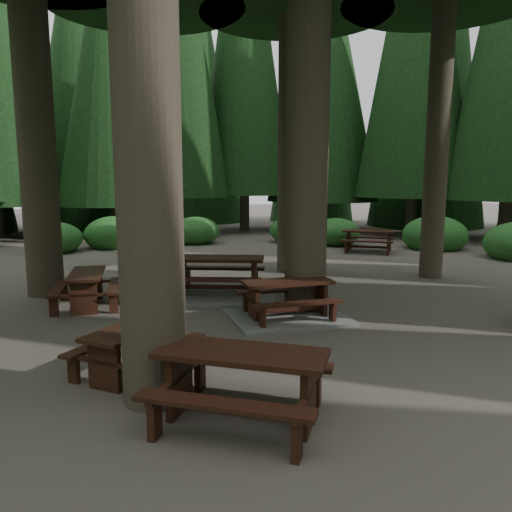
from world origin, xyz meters
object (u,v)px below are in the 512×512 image
object	(u,v)px
picnic_table_d	(369,238)
picnic_table_a	(288,306)
picnic_table_b	(87,284)
picnic_table_e	(136,342)
picnic_table_c	(218,282)
picnic_table_f	(241,374)

from	to	relation	value
picnic_table_d	picnic_table_a	bearing A→B (deg)	-93.74
picnic_table_b	picnic_table_e	size ratio (longest dim) A/B	0.93
picnic_table_b	picnic_table_c	distance (m)	2.83
picnic_table_a	picnic_table_f	world-z (taller)	picnic_table_f
picnic_table_d	picnic_table_f	bearing A→B (deg)	-90.32
picnic_table_c	picnic_table_f	world-z (taller)	picnic_table_c
picnic_table_a	picnic_table_c	bearing A→B (deg)	111.57
picnic_table_b	picnic_table_f	size ratio (longest dim) A/B	0.78
picnic_table_e	picnic_table_f	bearing A→B (deg)	-107.63
picnic_table_d	picnic_table_f	world-z (taller)	picnic_table_f
picnic_table_b	picnic_table_d	size ratio (longest dim) A/B	0.79
picnic_table_d	picnic_table_c	bearing A→B (deg)	-107.72
picnic_table_c	picnic_table_e	world-z (taller)	picnic_table_c
picnic_table_a	picnic_table_c	world-z (taller)	picnic_table_c
picnic_table_d	picnic_table_f	size ratio (longest dim) A/B	0.98
picnic_table_c	picnic_table_e	xyz separation A→B (m)	(-2.37, -4.00, 0.13)
picnic_table_a	picnic_table_e	world-z (taller)	picnic_table_a
picnic_table_a	picnic_table_f	size ratio (longest dim) A/B	0.96
picnic_table_c	picnic_table_d	size ratio (longest dim) A/B	1.41
picnic_table_a	picnic_table_b	size ratio (longest dim) A/B	1.24
picnic_table_c	picnic_table_e	bearing A→B (deg)	-96.40
picnic_table_b	picnic_table_f	xyz separation A→B (m)	(1.35, -5.84, 0.05)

